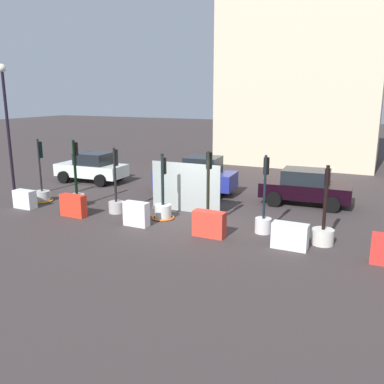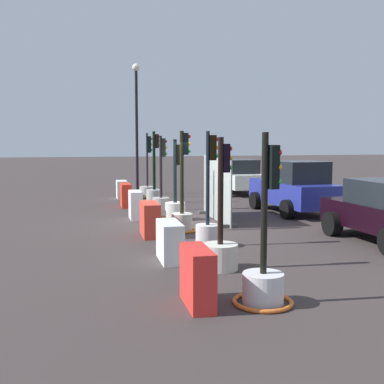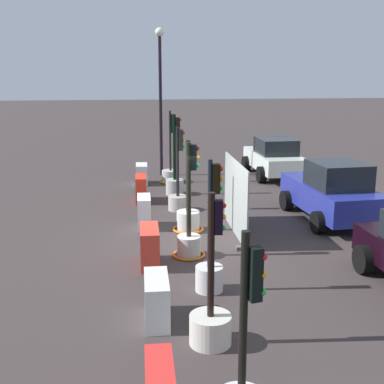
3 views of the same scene
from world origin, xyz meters
name	(u,v)px [view 3 (image 3 of 3)]	position (x,y,z in m)	size (l,w,h in m)	color
ground_plane	(187,242)	(0.00, 0.00, 0.00)	(120.00, 120.00, 0.00)	#3A3231
traffic_light_0	(171,172)	(-7.25, 0.11, 0.40)	(0.92, 0.92, 2.86)	#B1ADAA
traffic_light_1	(175,179)	(-5.24, 0.11, 0.55)	(0.65, 0.65, 2.90)	#A9B2AE
traffic_light_2	(178,194)	(-3.13, 0.03, 0.52)	(0.63, 0.63, 2.71)	#AFA6A2
traffic_light_3	(188,216)	(-0.97, 0.13, 0.44)	(0.90, 0.90, 2.58)	silver
traffic_light_4	(189,235)	(1.02, -0.07, 0.54)	(0.81, 0.81, 2.81)	beige
traffic_light_5	(210,265)	(3.06, 0.14, 0.57)	(0.58, 0.58, 2.78)	silver
traffic_light_6	(211,318)	(5.14, -0.16, 0.46)	(0.71, 0.71, 2.62)	beige
construction_barrier_0	(142,174)	(-7.09, -1.06, 0.39)	(0.98, 0.46, 0.78)	silver
construction_barrier_1	(141,189)	(-4.37, -1.14, 0.45)	(1.10, 0.38, 0.90)	red
construction_barrier_2	(144,212)	(-1.42, -1.10, 0.46)	(0.97, 0.39, 0.91)	silver
construction_barrier_3	(150,246)	(1.48, -1.05, 0.45)	(1.13, 0.45, 0.90)	red
construction_barrier_4	(157,300)	(4.24, -1.02, 0.42)	(1.13, 0.45, 0.84)	silver
car_blue_estate	(332,192)	(-1.50, 4.54, 0.86)	(4.05, 2.32, 1.84)	navy
car_white_van	(274,157)	(-7.92, 4.55, 0.80)	(3.96, 2.16, 1.63)	silver
street_lamp_post	(160,84)	(-8.67, -0.18, 3.84)	(0.36, 0.36, 6.07)	black
site_fence_panel	(236,199)	(-0.62, 1.41, 0.97)	(3.09, 0.50, 2.05)	#99A29D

